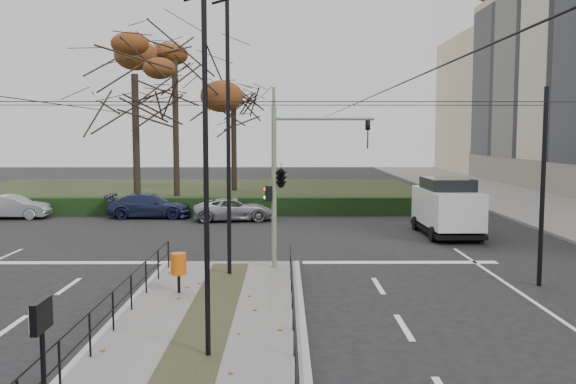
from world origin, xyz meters
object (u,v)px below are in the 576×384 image
(litter_bin, at_px, (179,264))
(parked_car_third, at_px, (150,206))
(parked_car_second, at_px, (13,207))
(streetlamp_median_far, at_px, (229,134))
(parked_car_fourth, at_px, (234,209))
(bare_tree_center, at_px, (234,104))
(white_van, at_px, (447,206))
(info_panel, at_px, (42,333))
(streetlamp_median_near, at_px, (207,173))
(rust_tree, at_px, (175,60))
(traffic_light, at_px, (283,174))
(bare_tree_near, at_px, (135,84))

(litter_bin, bearing_deg, parked_car_third, 105.12)
(parked_car_second, relative_size, parked_car_third, 0.85)
(streetlamp_median_far, relative_size, parked_car_fourth, 2.03)
(parked_car_fourth, relative_size, bare_tree_center, 0.43)
(streetlamp_median_far, xyz_separation_m, white_van, (9.12, 8.28, -3.25))
(info_panel, relative_size, parked_car_fourth, 0.50)
(parked_car_third, bearing_deg, streetlamp_median_near, -164.01)
(parked_car_fourth, bearing_deg, litter_bin, 172.05)
(litter_bin, xyz_separation_m, bare_tree_center, (-1.10, 32.21, 6.08))
(rust_tree, bearing_deg, white_van, -48.08)
(rust_tree, relative_size, bare_tree_center, 1.30)
(litter_bin, bearing_deg, parked_car_fourth, 88.95)
(info_panel, height_order, parked_car_fourth, info_panel)
(info_panel, height_order, parked_car_second, info_panel)
(litter_bin, xyz_separation_m, white_van, (10.35, 10.57, 0.41))
(traffic_light, height_order, streetlamp_median_far, streetlamp_median_far)
(streetlamp_median_far, relative_size, bare_tree_near, 0.81)
(info_panel, xyz_separation_m, parked_car_fourth, (0.66, 24.12, -1.25))
(litter_bin, relative_size, bare_tree_center, 0.11)
(info_panel, distance_m, streetlamp_median_near, 4.60)
(streetlamp_median_near, height_order, parked_car_second, streetlamp_median_near)
(traffic_light, xyz_separation_m, streetlamp_median_far, (-1.71, -1.04, 1.34))
(bare_tree_near, bearing_deg, parked_car_third, -68.49)
(streetlamp_median_near, bearing_deg, white_van, 60.17)
(white_van, height_order, bare_tree_near, bare_tree_near)
(streetlamp_median_far, distance_m, parked_car_second, 19.58)
(traffic_light, distance_m, parked_car_fourth, 12.71)
(bare_tree_near, bearing_deg, white_van, -32.21)
(streetlamp_median_near, distance_m, streetlamp_median_far, 7.28)
(info_panel, height_order, parked_car_third, info_panel)
(info_panel, relative_size, white_van, 0.43)
(streetlamp_median_near, height_order, bare_tree_center, bare_tree_center)
(parked_car_fourth, bearing_deg, traffic_light, -174.53)
(traffic_light, bearing_deg, rust_tree, 107.98)
(info_panel, bearing_deg, litter_bin, 87.52)
(parked_car_second, height_order, parked_car_third, parked_car_third)
(streetlamp_median_near, relative_size, streetlamp_median_far, 0.83)
(litter_bin, height_order, white_van, white_van)
(parked_car_third, height_order, white_van, white_van)
(traffic_light, height_order, bare_tree_center, bare_tree_center)
(traffic_light, relative_size, bare_tree_center, 0.54)
(info_panel, distance_m, parked_car_second, 27.48)
(info_panel, height_order, bare_tree_near, bare_tree_near)
(traffic_light, bearing_deg, info_panel, -105.48)
(traffic_light, xyz_separation_m, rust_tree, (-7.87, 24.25, 6.63))
(traffic_light, height_order, rust_tree, rust_tree)
(parked_car_third, relative_size, rust_tree, 0.36)
(streetlamp_median_far, distance_m, parked_car_third, 15.92)
(parked_car_third, bearing_deg, streetlamp_median_far, -157.64)
(rust_tree, bearing_deg, parked_car_fourth, -66.74)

